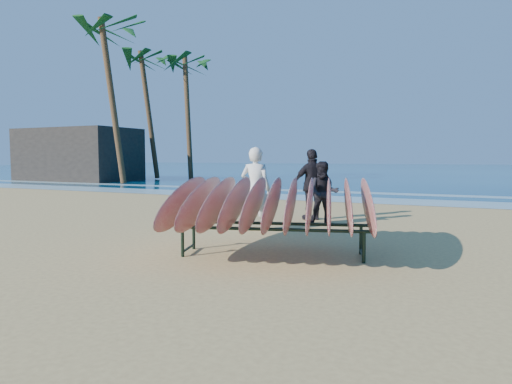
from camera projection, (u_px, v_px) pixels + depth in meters
ground at (238, 245)px, 8.67m from camera, size 120.00×120.00×0.00m
ocean at (436, 170)px, 58.29m from camera, size 160.00×160.00×0.00m
foam_near at (357, 200)px, 17.69m from camera, size 160.00×160.00×0.00m
foam_far at (374, 193)px, 20.85m from camera, size 160.00×160.00×0.00m
surfboard_rack at (273, 203)px, 7.65m from camera, size 3.89×3.75×1.44m
person_white at (256, 189)px, 10.23m from camera, size 0.74×0.53×1.89m
person_dark_a at (324, 193)px, 11.27m from camera, size 0.88×0.76×1.56m
person_dark_b at (313, 184)px, 12.03m from camera, size 1.13×1.07×1.88m
building at (78, 155)px, 32.18m from camera, size 8.15×4.53×3.62m
palm_left at (111, 33)px, 26.68m from camera, size 5.20×5.20×9.80m
palm_mid at (187, 66)px, 33.11m from camera, size 5.20×5.20×9.13m
palm_right at (148, 62)px, 32.88m from camera, size 5.20×5.20×9.34m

